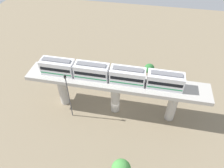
# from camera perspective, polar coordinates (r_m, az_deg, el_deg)

# --- Properties ---
(ground_plane) EXTENTS (120.00, 120.00, 0.00)m
(ground_plane) POSITION_cam_1_polar(r_m,az_deg,el_deg) (46.49, 0.89, -6.98)
(ground_plane) COLOR #84755B
(viaduct) EXTENTS (5.20, 35.80, 8.67)m
(viaduct) POSITION_cam_1_polar(r_m,az_deg,el_deg) (41.62, 0.98, -1.00)
(viaduct) COLOR #B7B2AA
(viaduct) RESTS_ON ground
(train) EXTENTS (2.64, 27.45, 3.24)m
(train) POSITION_cam_1_polar(r_m,az_deg,el_deg) (39.46, -0.72, 2.93)
(train) COLOR white
(train) RESTS_ON viaduct
(parked_car_orange) EXTENTS (2.41, 4.42, 1.76)m
(parked_car_orange) POSITION_cam_1_polar(r_m,az_deg,el_deg) (52.49, 13.97, -0.25)
(parked_car_orange) COLOR orange
(parked_car_orange) RESTS_ON ground
(parked_car_red) EXTENTS (1.86, 4.23, 1.76)m
(parked_car_red) POSITION_cam_1_polar(r_m,az_deg,el_deg) (52.50, 3.19, 1.23)
(parked_car_red) COLOR red
(parked_car_red) RESTS_ON ground
(tree_mid_lot) EXTENTS (2.47, 2.47, 4.64)m
(tree_mid_lot) POSITION_cam_1_polar(r_m,az_deg,el_deg) (52.42, 10.20, 4.16)
(tree_mid_lot) COLOR brown
(tree_mid_lot) RESTS_ON ground
(signal_post) EXTENTS (0.44, 0.28, 11.27)m
(signal_post) POSITION_cam_1_polar(r_m,az_deg,el_deg) (41.71, -11.79, -3.04)
(signal_post) COLOR #4C4C51
(signal_post) RESTS_ON ground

